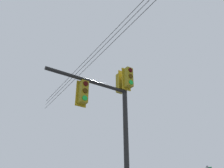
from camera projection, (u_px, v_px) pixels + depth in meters
signal_mast_assembly at (115, 113)px, 9.24m from camera, size 1.34×3.69×7.25m
overhead_wire_span at (112, 38)px, 12.39m from camera, size 21.04×4.51×0.87m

